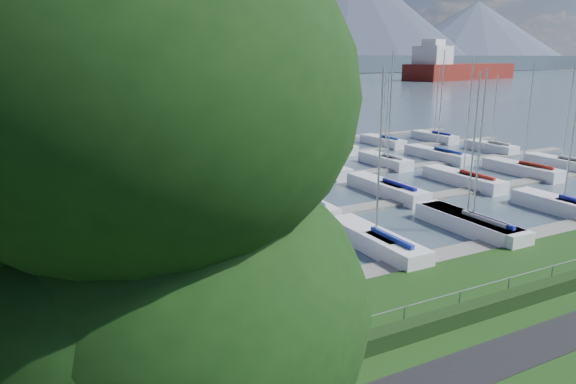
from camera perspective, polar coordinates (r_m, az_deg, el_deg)
path at (r=20.78m, az=20.45°, el=-17.59°), size 160.00×2.00×0.04m
water at (r=274.88m, az=-25.09°, el=11.07°), size 800.00×540.00×0.20m
hedge at (r=22.14m, az=15.44°, el=-14.02°), size 80.00×0.70×0.70m
fence at (r=22.01m, az=14.88°, el=-11.67°), size 80.00×0.04×0.04m
foothill at (r=344.62m, az=-25.85°, el=12.53°), size 900.00×80.00×12.00m
mountains at (r=420.99m, az=-25.89°, el=18.25°), size 1190.00×360.00×115.00m
docks at (r=43.98m, az=-8.44°, el=0.07°), size 90.00×41.60×0.25m
crane at (r=42.95m, az=-9.31°, el=7.23°), size 7.01×13.13×22.35m
cargo_ship_mid at (r=244.26m, az=-11.36°, el=12.78°), size 99.11×38.75×21.50m
cargo_ship_east at (r=281.17m, az=18.24°, el=12.62°), size 77.28×34.54×21.50m
sailboat_fleet at (r=44.02m, az=-15.43°, el=7.04°), size 75.38×50.27×13.15m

